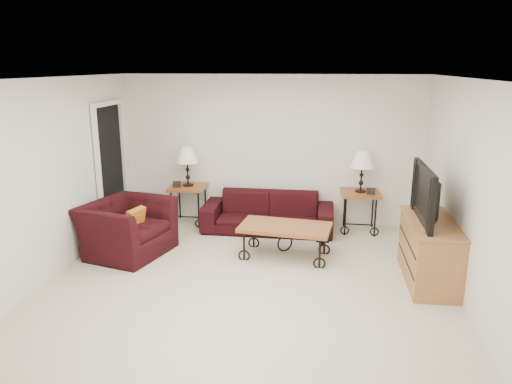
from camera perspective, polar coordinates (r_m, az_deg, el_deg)
ground at (r=6.13m, az=-0.94°, el=-10.77°), size 5.00×5.00×0.00m
wall_back at (r=8.12m, az=1.79°, el=4.93°), size 5.00×0.02×2.50m
wall_front at (r=3.38m, az=-7.76°, el=-9.72°), size 5.00×0.02×2.50m
wall_left at (r=6.56m, az=-23.09°, el=1.35°), size 0.02×5.00×2.50m
wall_right at (r=5.86m, az=23.93°, el=-0.26°), size 0.02×5.00×2.50m
ceiling at (r=5.53m, az=-1.05°, el=13.31°), size 5.00×5.00×0.00m
doorway at (r=8.02m, az=-16.77°, el=2.50°), size 0.08×0.94×2.04m
sofa at (r=7.88m, az=1.42°, el=-2.42°), size 2.11×0.83×0.62m
side_table_left at (r=8.31m, az=-7.95°, el=-1.48°), size 0.66×0.66×0.67m
side_table_right at (r=8.02m, az=12.13°, el=-2.27°), size 0.64×0.64×0.67m
lamp_left at (r=8.15m, az=-8.12°, el=3.03°), size 0.41×0.41×0.67m
lamp_right at (r=7.85m, az=12.40°, el=2.39°), size 0.40×0.40×0.67m
photo_frame_left at (r=8.11m, az=-9.35°, el=0.91°), size 0.13×0.05×0.11m
photo_frame_right at (r=7.78m, az=13.46°, el=0.11°), size 0.13×0.04×0.11m
coffee_table at (r=6.84m, az=3.45°, el=-5.84°), size 1.33×0.83×0.47m
armchair at (r=7.16m, az=-15.02°, el=-4.14°), size 1.30×1.40×0.76m
throw_pillow at (r=7.01m, az=-14.12°, el=-3.28°), size 0.18×0.36×0.35m
tv_stand at (r=6.43m, az=19.84°, el=-6.59°), size 0.55×1.32×0.79m
television at (r=6.21m, az=20.25°, el=-0.24°), size 0.15×1.18×0.68m
backpack at (r=7.32m, az=7.90°, el=-4.91°), size 0.33×0.28×0.39m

